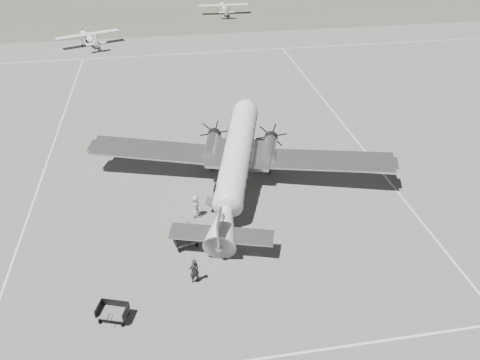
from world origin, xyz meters
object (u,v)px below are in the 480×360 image
object	(u,v)px
light_plane_right	(224,9)
ground_crew	(194,271)
passenger	(196,206)
baggage_cart_near	(186,240)
dc3_airliner	(236,164)
baggage_cart_far	(113,313)
ramp_agent	(188,230)
light_plane_left	(89,39)

from	to	relation	value
light_plane_right	ground_crew	bearing A→B (deg)	-98.46
ground_crew	passenger	bearing A→B (deg)	-118.76
ground_crew	baggage_cart_near	bearing A→B (deg)	-108.06
light_plane_right	passenger	world-z (taller)	light_plane_right
dc3_airliner	baggage_cart_near	bearing A→B (deg)	-108.96
baggage_cart_far	ramp_agent	world-z (taller)	ramp_agent
light_plane_right	passenger	bearing A→B (deg)	-98.87
baggage_cart_far	ramp_agent	size ratio (longest dim) A/B	1.15
light_plane_left	passenger	xyz separation A→B (m)	(12.49, -46.90, -0.10)
dc3_airliner	light_plane_right	xyz separation A→B (m)	(7.38, 60.23, -1.53)
light_plane_right	ground_crew	distance (m)	71.41
passenger	light_plane_left	bearing A→B (deg)	20.52
dc3_airliner	light_plane_left	bearing A→B (deg)	126.83
ramp_agent	dc3_airliner	bearing A→B (deg)	-29.02
passenger	ground_crew	bearing A→B (deg)	179.86
dc3_airliner	baggage_cart_far	distance (m)	15.79
ramp_agent	baggage_cart_near	bearing A→B (deg)	172.02
light_plane_left	ground_crew	size ratio (longest dim) A/B	5.22
light_plane_left	light_plane_right	xyz separation A→B (m)	(23.55, 16.48, -0.02)
dc3_airliner	baggage_cart_far	size ratio (longest dim) A/B	14.40
ground_crew	ramp_agent	xyz separation A→B (m)	(-0.08, 4.40, -0.14)
light_plane_right	passenger	distance (m)	64.34
ground_crew	passenger	size ratio (longest dim) A/B	1.02
baggage_cart_near	ramp_agent	world-z (taller)	ramp_agent
light_plane_left	baggage_cart_far	world-z (taller)	light_plane_left
baggage_cart_near	passenger	xyz separation A→B (m)	(1.02, 3.44, 0.42)
light_plane_left	passenger	world-z (taller)	light_plane_left
ground_crew	passenger	xyz separation A→B (m)	(0.71, 7.05, -0.02)
light_plane_left	dc3_airliner	bearing A→B (deg)	-91.79
light_plane_left	passenger	bearing A→B (deg)	-97.17
dc3_airliner	light_plane_left	distance (m)	46.67
dc3_airliner	baggage_cart_near	size ratio (longest dim) A/B	14.92
light_plane_left	baggage_cart_far	bearing A→B (deg)	-105.26
light_plane_right	baggage_cart_near	xyz separation A→B (m)	(-12.08, -66.82, -0.50)
dc3_airliner	baggage_cart_far	xyz separation A→B (m)	(-9.44, -12.49, -2.01)
dc3_airliner	ramp_agent	distance (m)	7.53
ground_crew	ramp_agent	size ratio (longest dim) A/B	1.18
baggage_cart_far	ground_crew	world-z (taller)	ground_crew
light_plane_left	light_plane_right	size ratio (longest dim) A/B	1.02
light_plane_left	ramp_agent	distance (m)	50.92
baggage_cart_near	ramp_agent	distance (m)	0.87
light_plane_left	baggage_cart_far	size ratio (longest dim) A/B	5.34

